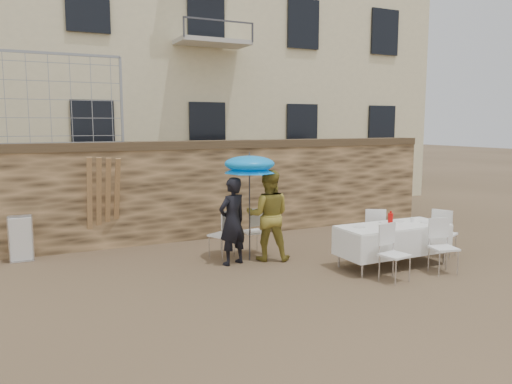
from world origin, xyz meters
name	(u,v)px	position (x,y,z in m)	size (l,w,h in m)	color
ground	(298,310)	(0.00, 0.00, 0.00)	(80.00, 80.00, 0.00)	brown
stone_wall	(187,191)	(0.00, 5.00, 1.10)	(13.00, 0.50, 2.20)	brown
chain_link_fence	(39,99)	(-3.00, 5.00, 3.10)	(3.20, 0.06, 1.80)	gray
man_suit	(232,221)	(0.09, 2.57, 0.82)	(0.60, 0.39, 1.65)	black
woman_dress	(268,215)	(0.84, 2.57, 0.88)	(0.85, 0.66, 1.75)	gold
umbrella	(249,167)	(0.49, 2.67, 1.81)	(1.00, 1.00, 1.92)	#3F3F44
couple_chair_left	(222,234)	(0.09, 3.12, 0.48)	(0.48, 0.48, 0.96)	white
couple_chair_right	(254,230)	(0.79, 3.12, 0.48)	(0.48, 0.48, 0.96)	white
banquet_table	(393,227)	(2.72, 1.19, 0.73)	(2.10, 0.85, 0.78)	white
soda_bottle	(390,220)	(2.52, 1.04, 0.91)	(0.09, 0.09, 0.26)	red
table_chair_front_left	(395,254)	(2.12, 0.44, 0.48)	(0.48, 0.48, 0.96)	white
table_chair_front_right	(444,247)	(3.22, 0.44, 0.48)	(0.48, 0.48, 0.96)	white
table_chair_back	(373,231)	(2.92, 1.99, 0.48)	(0.48, 0.48, 0.96)	white
table_chair_side	(444,232)	(4.12, 1.29, 0.48)	(0.48, 0.48, 0.96)	white
chair_stack_right	(21,237)	(-3.48, 4.56, 0.46)	(0.46, 0.32, 0.92)	white
wood_planks	(105,203)	(-1.88, 4.63, 1.00)	(0.70, 0.20, 2.00)	#A37749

